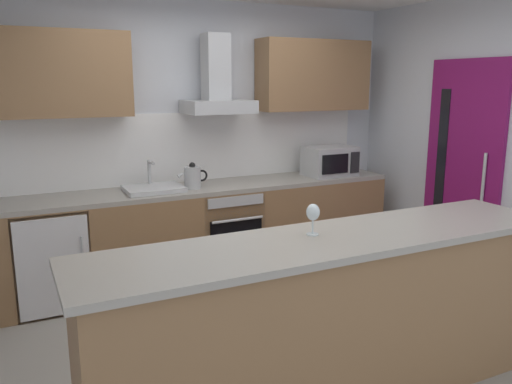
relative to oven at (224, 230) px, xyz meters
The scene contains 15 objects.
ground 1.47m from the oven, 96.50° to the right, with size 5.21×4.46×0.02m, color gray.
wall_back 0.95m from the oven, 111.21° to the left, with size 5.21×0.12×2.60m, color silver.
wall_right 2.58m from the oven, 34.55° to the right, with size 0.12×4.46×2.60m, color silver.
backsplash_tile 0.85m from the oven, 115.25° to the left, with size 3.58×0.02×0.66m, color white.
counter_back 0.16m from the oven, behind, with size 3.71×0.60×0.90m.
counter_island 2.15m from the oven, 96.04° to the right, with size 2.90×0.64×1.01m.
upper_cabinets 1.47m from the oven, 131.81° to the left, with size 3.66×0.32×0.70m.
side_door 2.27m from the oven, 28.43° to the right, with size 0.08×0.85×2.05m.
oven is the anchor object (origin of this frame).
refrigerator 1.56m from the oven, behind, with size 0.58×0.60×0.85m.
microwave 1.31m from the oven, ahead, with size 0.50×0.38×0.30m.
sink 0.82m from the oven, behind, with size 0.50×0.40×0.26m.
kettle 0.63m from the oven, behind, with size 0.29×0.15×0.24m.
range_hood 1.33m from the oven, 90.00° to the left, with size 0.62×0.45×0.72m.
wine_glass 2.18m from the oven, 98.73° to the right, with size 0.08×0.08×0.18m.
Camera 1 is at (-1.66, -3.02, 1.85)m, focal length 36.15 mm.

